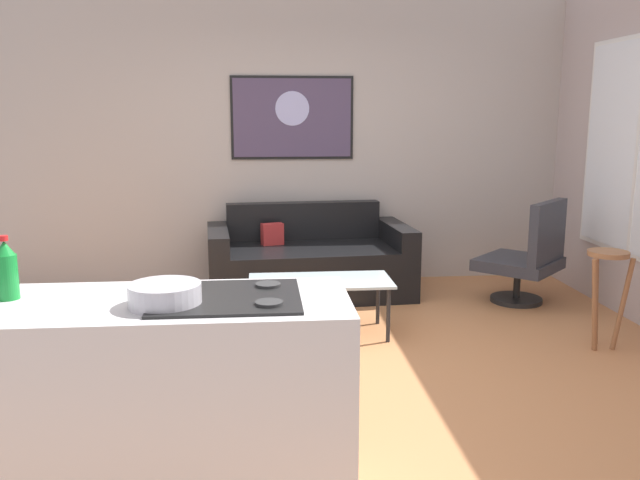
{
  "coord_description": "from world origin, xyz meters",
  "views": [
    {
      "loc": [
        -0.4,
        -4.09,
        1.67
      ],
      "look_at": [
        0.05,
        0.9,
        0.7
      ],
      "focal_mm": 36.9,
      "sensor_mm": 36.0,
      "label": 1
    }
  ],
  "objects_px": {
    "bar_stool": "(606,278)",
    "wall_painting": "(292,118)",
    "coffee_table": "(320,284)",
    "soda_bottle": "(6,271)",
    "mixing_bowl": "(165,295)",
    "armchair": "(528,257)",
    "couch": "(309,264)"
  },
  "relations": [
    {
      "from": "coffee_table",
      "to": "soda_bottle",
      "type": "height_order",
      "value": "soda_bottle"
    },
    {
      "from": "coffee_table",
      "to": "armchair",
      "type": "relative_size",
      "value": 1.16
    },
    {
      "from": "soda_bottle",
      "to": "wall_painting",
      "type": "height_order",
      "value": "wall_painting"
    },
    {
      "from": "mixing_bowl",
      "to": "couch",
      "type": "bearing_deg",
      "value": 76.51
    },
    {
      "from": "coffee_table",
      "to": "armchair",
      "type": "height_order",
      "value": "armchair"
    },
    {
      "from": "armchair",
      "to": "bar_stool",
      "type": "distance_m",
      "value": 1.15
    },
    {
      "from": "couch",
      "to": "bar_stool",
      "type": "height_order",
      "value": "couch"
    },
    {
      "from": "couch",
      "to": "wall_painting",
      "type": "distance_m",
      "value": 1.44
    },
    {
      "from": "soda_bottle",
      "to": "armchair",
      "type": "bearing_deg",
      "value": 39.27
    },
    {
      "from": "couch",
      "to": "armchair",
      "type": "relative_size",
      "value": 2.06
    },
    {
      "from": "couch",
      "to": "armchair",
      "type": "bearing_deg",
      "value": -14.55
    },
    {
      "from": "soda_bottle",
      "to": "mixing_bowl",
      "type": "bearing_deg",
      "value": -13.67
    },
    {
      "from": "bar_stool",
      "to": "soda_bottle",
      "type": "xyz_separation_m",
      "value": [
        -3.47,
        -1.62,
        0.52
      ]
    },
    {
      "from": "couch",
      "to": "soda_bottle",
      "type": "xyz_separation_m",
      "value": [
        -1.47,
        -3.25,
        0.75
      ]
    },
    {
      "from": "couch",
      "to": "mixing_bowl",
      "type": "distance_m",
      "value": 3.57
    },
    {
      "from": "mixing_bowl",
      "to": "bar_stool",
      "type": "bearing_deg",
      "value": 32.24
    },
    {
      "from": "coffee_table",
      "to": "armchair",
      "type": "xyz_separation_m",
      "value": [
        1.9,
        0.66,
        0.03
      ]
    },
    {
      "from": "bar_stool",
      "to": "wall_painting",
      "type": "distance_m",
      "value": 3.22
    },
    {
      "from": "coffee_table",
      "to": "mixing_bowl",
      "type": "distance_m",
      "value": 2.47
    },
    {
      "from": "wall_painting",
      "to": "couch",
      "type": "bearing_deg",
      "value": -77.12
    },
    {
      "from": "armchair",
      "to": "mixing_bowl",
      "type": "xyz_separation_m",
      "value": [
        -2.72,
        -2.92,
        0.54
      ]
    },
    {
      "from": "bar_stool",
      "to": "soda_bottle",
      "type": "distance_m",
      "value": 3.86
    },
    {
      "from": "bar_stool",
      "to": "mixing_bowl",
      "type": "bearing_deg",
      "value": -147.76
    },
    {
      "from": "bar_stool",
      "to": "wall_painting",
      "type": "height_order",
      "value": "wall_painting"
    },
    {
      "from": "soda_bottle",
      "to": "mixing_bowl",
      "type": "distance_m",
      "value": 0.68
    },
    {
      "from": "couch",
      "to": "wall_painting",
      "type": "bearing_deg",
      "value": 102.88
    },
    {
      "from": "soda_bottle",
      "to": "wall_painting",
      "type": "relative_size",
      "value": 0.22
    },
    {
      "from": "armchair",
      "to": "mixing_bowl",
      "type": "height_order",
      "value": "mixing_bowl"
    },
    {
      "from": "coffee_table",
      "to": "armchair",
      "type": "distance_m",
      "value": 2.01
    },
    {
      "from": "coffee_table",
      "to": "couch",
      "type": "bearing_deg",
      "value": 90.07
    },
    {
      "from": "wall_painting",
      "to": "soda_bottle",
      "type": "bearing_deg",
      "value": -109.74
    },
    {
      "from": "bar_stool",
      "to": "wall_painting",
      "type": "relative_size",
      "value": 0.6
    }
  ]
}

